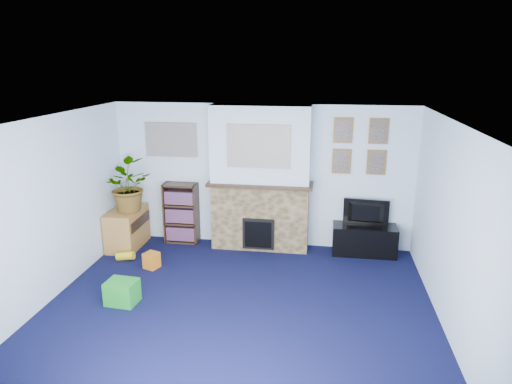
% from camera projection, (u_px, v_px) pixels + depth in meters
% --- Properties ---
extents(floor, '(5.00, 4.50, 0.01)m').
position_uv_depth(floor, '(238.00, 309.00, 5.85)').
color(floor, black).
rests_on(floor, ground).
extents(ceiling, '(5.00, 4.50, 0.01)m').
position_uv_depth(ceiling, '(236.00, 122.00, 5.18)').
color(ceiling, white).
rests_on(ceiling, wall_back).
extents(wall_back, '(5.00, 0.04, 2.40)m').
position_uv_depth(wall_back, '(262.00, 176.00, 7.65)').
color(wall_back, silver).
rests_on(wall_back, ground).
extents(wall_front, '(5.00, 0.04, 2.40)m').
position_uv_depth(wall_front, '(180.00, 323.00, 3.38)').
color(wall_front, silver).
rests_on(wall_front, ground).
extents(wall_left, '(0.04, 4.50, 2.40)m').
position_uv_depth(wall_left, '(46.00, 211.00, 5.87)').
color(wall_left, silver).
rests_on(wall_left, ground).
extents(wall_right, '(0.04, 4.50, 2.40)m').
position_uv_depth(wall_right, '(454.00, 232.00, 5.16)').
color(wall_right, silver).
rests_on(wall_right, ground).
extents(chimney_breast, '(1.72, 0.50, 2.40)m').
position_uv_depth(chimney_breast, '(260.00, 180.00, 7.46)').
color(chimney_breast, brown).
rests_on(chimney_breast, ground).
extents(collage_main, '(1.00, 0.03, 0.68)m').
position_uv_depth(collage_main, '(258.00, 146.00, 7.10)').
color(collage_main, gray).
rests_on(collage_main, chimney_breast).
extents(collage_left, '(0.90, 0.03, 0.58)m').
position_uv_depth(collage_left, '(171.00, 140.00, 7.70)').
color(collage_left, gray).
rests_on(collage_left, wall_back).
extents(portrait_tl, '(0.30, 0.03, 0.40)m').
position_uv_depth(portrait_tl, '(343.00, 130.00, 7.23)').
color(portrait_tl, brown).
rests_on(portrait_tl, wall_back).
extents(portrait_tr, '(0.30, 0.03, 0.40)m').
position_uv_depth(portrait_tr, '(379.00, 131.00, 7.15)').
color(portrait_tr, brown).
rests_on(portrait_tr, wall_back).
extents(portrait_bl, '(0.30, 0.03, 0.40)m').
position_uv_depth(portrait_bl, '(341.00, 161.00, 7.37)').
color(portrait_bl, brown).
rests_on(portrait_bl, wall_back).
extents(portrait_br, '(0.30, 0.03, 0.40)m').
position_uv_depth(portrait_br, '(376.00, 162.00, 7.29)').
color(portrait_br, brown).
rests_on(portrait_br, wall_back).
extents(tv_stand, '(1.03, 0.43, 0.49)m').
position_uv_depth(tv_stand, '(364.00, 241.00, 7.47)').
color(tv_stand, black).
rests_on(tv_stand, ground).
extents(television, '(0.73, 0.16, 0.42)m').
position_uv_depth(television, '(366.00, 213.00, 7.36)').
color(television, black).
rests_on(television, tv_stand).
extents(bookshelf, '(0.58, 0.28, 1.05)m').
position_uv_depth(bookshelf, '(181.00, 214.00, 7.91)').
color(bookshelf, black).
rests_on(bookshelf, ground).
extents(sideboard, '(0.47, 0.85, 0.66)m').
position_uv_depth(sideboard, '(127.00, 227.00, 7.73)').
color(sideboard, '#AE7838').
rests_on(sideboard, ground).
extents(potted_plant, '(1.01, 0.98, 0.85)m').
position_uv_depth(potted_plant, '(125.00, 186.00, 7.47)').
color(potted_plant, '#26661E').
rests_on(potted_plant, sideboard).
extents(mantel_clock, '(0.11, 0.06, 0.15)m').
position_uv_depth(mantel_clock, '(261.00, 179.00, 7.41)').
color(mantel_clock, gold).
rests_on(mantel_clock, chimney_breast).
extents(mantel_candle, '(0.05, 0.05, 0.16)m').
position_uv_depth(mantel_candle, '(275.00, 179.00, 7.37)').
color(mantel_candle, '#B2BFC6').
rests_on(mantel_candle, chimney_breast).
extents(mantel_teddy, '(0.12, 0.12, 0.12)m').
position_uv_depth(mantel_teddy, '(231.00, 178.00, 7.48)').
color(mantel_teddy, gray).
rests_on(mantel_teddy, chimney_breast).
extents(mantel_can, '(0.05, 0.05, 0.11)m').
position_uv_depth(mantel_can, '(306.00, 181.00, 7.31)').
color(mantel_can, orange).
rests_on(mantel_can, chimney_breast).
extents(green_crate, '(0.41, 0.34, 0.31)m').
position_uv_depth(green_crate, '(122.00, 293.00, 5.97)').
color(green_crate, '#198C26').
rests_on(green_crate, ground).
extents(toy_ball, '(0.16, 0.16, 0.16)m').
position_uv_depth(toy_ball, '(131.00, 291.00, 6.11)').
color(toy_ball, '#198C26').
rests_on(toy_ball, ground).
extents(toy_block, '(0.26, 0.26, 0.24)m').
position_uv_depth(toy_block, '(152.00, 261.00, 6.99)').
color(toy_block, orange).
rests_on(toy_block, ground).
extents(toy_tube, '(0.30, 0.13, 0.17)m').
position_uv_depth(toy_tube, '(126.00, 256.00, 7.26)').
color(toy_tube, yellow).
rests_on(toy_tube, ground).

